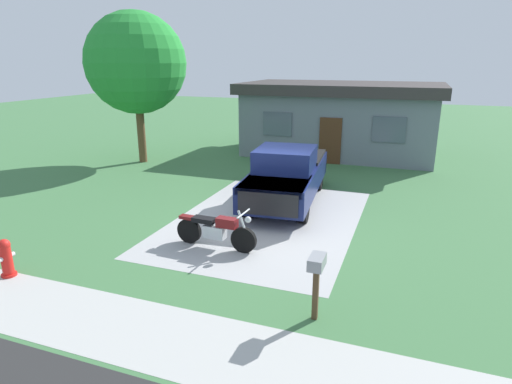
{
  "coord_description": "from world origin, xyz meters",
  "views": [
    {
      "loc": [
        3.87,
        -11.47,
        4.57
      ],
      "look_at": [
        -0.28,
        -0.17,
        0.9
      ],
      "focal_mm": 30.4,
      "sensor_mm": 36.0,
      "label": 1
    }
  ],
  "objects_px": {
    "pickup_truck": "(288,174)",
    "mailbox": "(317,271)",
    "fire_hydrant": "(6,258)",
    "shade_tree": "(136,63)",
    "motorcycle": "(216,230)",
    "neighbor_house": "(340,118)"
  },
  "relations": [
    {
      "from": "fire_hydrant",
      "to": "mailbox",
      "type": "relative_size",
      "value": 0.69
    },
    {
      "from": "fire_hydrant",
      "to": "neighbor_house",
      "type": "relative_size",
      "value": 0.09
    },
    {
      "from": "motorcycle",
      "to": "shade_tree",
      "type": "distance_m",
      "value": 11.36
    },
    {
      "from": "motorcycle",
      "to": "shade_tree",
      "type": "relative_size",
      "value": 0.33
    },
    {
      "from": "motorcycle",
      "to": "fire_hydrant",
      "type": "xyz_separation_m",
      "value": [
        -3.66,
        -2.97,
        -0.05
      ]
    },
    {
      "from": "motorcycle",
      "to": "pickup_truck",
      "type": "height_order",
      "value": "pickup_truck"
    },
    {
      "from": "pickup_truck",
      "to": "fire_hydrant",
      "type": "height_order",
      "value": "pickup_truck"
    },
    {
      "from": "motorcycle",
      "to": "mailbox",
      "type": "height_order",
      "value": "mailbox"
    },
    {
      "from": "fire_hydrant",
      "to": "shade_tree",
      "type": "height_order",
      "value": "shade_tree"
    },
    {
      "from": "pickup_truck",
      "to": "fire_hydrant",
      "type": "bearing_deg",
      "value": -120.58
    },
    {
      "from": "mailbox",
      "to": "neighbor_house",
      "type": "xyz_separation_m",
      "value": [
        -2.17,
        15.07,
        0.81
      ]
    },
    {
      "from": "pickup_truck",
      "to": "mailbox",
      "type": "bearing_deg",
      "value": -69.6
    },
    {
      "from": "motorcycle",
      "to": "fire_hydrant",
      "type": "bearing_deg",
      "value": -141.0
    },
    {
      "from": "motorcycle",
      "to": "shade_tree",
      "type": "bearing_deg",
      "value": 133.95
    },
    {
      "from": "mailbox",
      "to": "shade_tree",
      "type": "distance_m",
      "value": 14.82
    },
    {
      "from": "pickup_truck",
      "to": "mailbox",
      "type": "relative_size",
      "value": 4.58
    },
    {
      "from": "motorcycle",
      "to": "neighbor_house",
      "type": "height_order",
      "value": "neighbor_house"
    },
    {
      "from": "motorcycle",
      "to": "pickup_truck",
      "type": "xyz_separation_m",
      "value": [
        0.62,
        4.28,
        0.48
      ]
    },
    {
      "from": "fire_hydrant",
      "to": "mailbox",
      "type": "bearing_deg",
      "value": 5.97
    },
    {
      "from": "pickup_truck",
      "to": "mailbox",
      "type": "height_order",
      "value": "pickup_truck"
    },
    {
      "from": "pickup_truck",
      "to": "mailbox",
      "type": "distance_m",
      "value": 6.98
    },
    {
      "from": "fire_hydrant",
      "to": "mailbox",
      "type": "distance_m",
      "value": 6.77
    }
  ]
}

